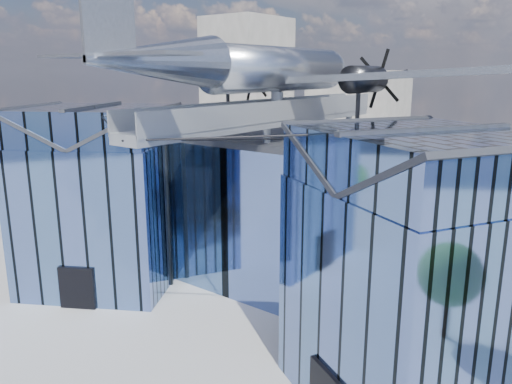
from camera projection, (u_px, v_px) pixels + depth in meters
The scene contains 4 objects.
ground_plane at pixel (235, 321), 28.49m from camera, with size 120.00×120.00×0.00m, color gray.
museum at pixel (293, 206), 31.66m from camera, with size 32.88×24.50×17.60m.
bg_towers at pixel (494, 102), 64.16m from camera, with size 77.00×24.50×26.00m.
tree_side_w at pixel (66, 180), 49.85m from camera, with size 3.69×3.69×4.84m.
Camera 1 is at (16.78, -19.82, 13.89)m, focal length 35.00 mm.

